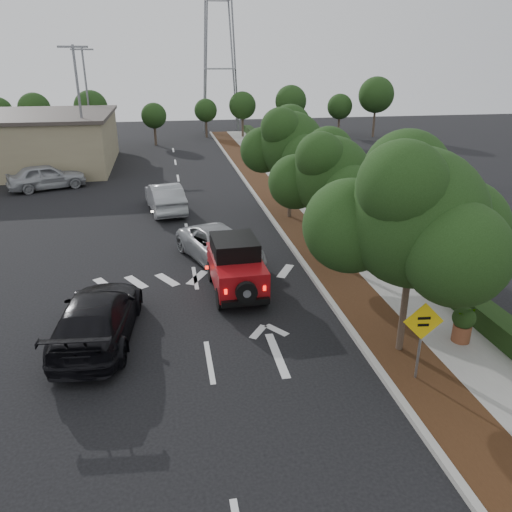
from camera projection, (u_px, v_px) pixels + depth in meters
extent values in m
plane|color=black|center=(209.00, 362.00, 14.38)|extent=(120.00, 120.00, 0.00)
cube|color=#9E9B93|center=(275.00, 224.00, 26.09)|extent=(0.20, 70.00, 0.15)
cube|color=black|center=(294.00, 223.00, 26.26)|extent=(1.80, 70.00, 0.12)
cube|color=gray|center=(328.00, 221.00, 26.58)|extent=(2.00, 70.00, 0.12)
cube|color=black|center=(354.00, 213.00, 26.69)|extent=(0.80, 70.00, 0.80)
cylinder|color=black|center=(212.00, 271.00, 19.50)|extent=(0.29, 0.78, 0.77)
cylinder|color=black|center=(250.00, 268.00, 19.79)|extent=(0.29, 0.78, 0.77)
cylinder|color=black|center=(221.00, 299.00, 17.29)|extent=(0.29, 0.78, 0.77)
cylinder|color=black|center=(263.00, 295.00, 17.58)|extent=(0.29, 0.78, 0.77)
cube|color=#9C0E13|center=(236.00, 269.00, 18.34)|extent=(1.84, 3.63, 0.97)
cube|color=black|center=(234.00, 246.00, 18.31)|extent=(1.66, 2.01, 0.62)
cube|color=#9C0E13|center=(230.00, 258.00, 19.61)|extent=(1.56, 1.04, 0.79)
cube|color=black|center=(246.00, 302.00, 16.80)|extent=(1.66, 0.22, 0.21)
cylinder|color=black|center=(246.00, 293.00, 16.52)|extent=(0.74, 0.23, 0.74)
cube|color=#FF190C|center=(226.00, 292.00, 16.57)|extent=(0.10, 0.04, 0.17)
cube|color=#FF190C|center=(265.00, 288.00, 16.82)|extent=(0.10, 0.04, 0.17)
imported|color=#989B9F|center=(220.00, 246.00, 21.23)|extent=(3.87, 5.54, 1.40)
imported|color=black|center=(97.00, 317.00, 15.26)|extent=(2.69, 5.57, 1.56)
imported|color=#9A9CA1|center=(165.00, 197.00, 28.22)|extent=(2.41, 5.08, 1.61)
imported|color=#A0A2A7|center=(46.00, 177.00, 32.98)|extent=(5.30, 3.64, 1.68)
cylinder|color=slate|center=(420.00, 344.00, 13.11)|extent=(0.08, 0.08, 2.08)
cube|color=yellow|center=(424.00, 321.00, 12.82)|extent=(1.06, 0.15, 1.06)
cube|color=black|center=(424.00, 318.00, 12.77)|extent=(0.34, 0.05, 0.07)
cube|color=black|center=(423.00, 325.00, 12.84)|extent=(0.30, 0.04, 0.07)
cylinder|color=brown|center=(461.00, 333.00, 15.13)|extent=(0.56, 0.56, 0.55)
sphere|color=black|center=(464.00, 318.00, 14.94)|extent=(0.68, 0.68, 0.68)
imported|color=black|center=(464.00, 316.00, 14.91)|extent=(0.59, 0.51, 0.64)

